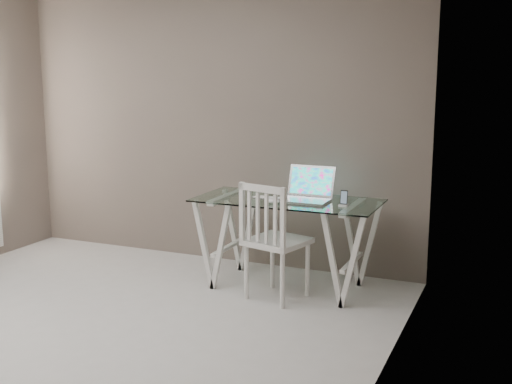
{
  "coord_description": "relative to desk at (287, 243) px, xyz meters",
  "views": [
    {
      "loc": [
        2.72,
        -3.1,
        1.77
      ],
      "look_at": [
        0.79,
        1.41,
        0.85
      ],
      "focal_mm": 45.0,
      "sensor_mm": 36.0,
      "label": 1
    }
  ],
  "objects": [
    {
      "name": "mouse",
      "position": [
        -0.06,
        -0.19,
        0.38
      ],
      "size": [
        0.12,
        0.07,
        0.04
      ],
      "primitive_type": "ellipsoid",
      "color": "white",
      "rests_on": "desk"
    },
    {
      "name": "desk",
      "position": [
        0.0,
        0.0,
        0.0
      ],
      "size": [
        1.5,
        0.7,
        0.75
      ],
      "color": "silver",
      "rests_on": "ground"
    },
    {
      "name": "room",
      "position": [
        -1.0,
        -1.69,
        1.33
      ],
      "size": [
        4.5,
        4.52,
        2.71
      ],
      "color": "#B4B1AC",
      "rests_on": "ground"
    },
    {
      "name": "chair",
      "position": [
        -0.0,
        -0.34,
        0.14
      ],
      "size": [
        0.52,
        0.52,
        0.94
      ],
      "rotation": [
        0.0,
        0.0,
        -0.25
      ],
      "color": "silver",
      "rests_on": "ground"
    },
    {
      "name": "keyboard",
      "position": [
        -0.17,
        -0.0,
        0.37
      ],
      "size": [
        0.25,
        0.11,
        0.01
      ],
      "primitive_type": "cube",
      "color": "silver",
      "rests_on": "desk"
    },
    {
      "name": "laptop",
      "position": [
        0.15,
        0.05,
        0.43
      ],
      "size": [
        0.39,
        0.36,
        0.26
      ],
      "color": "silver",
      "rests_on": "desk"
    },
    {
      "name": "phone_dock",
      "position": [
        0.49,
        -0.07,
        0.4
      ],
      "size": [
        0.07,
        0.07,
        0.12
      ],
      "color": "white",
      "rests_on": "desk"
    }
  ]
}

